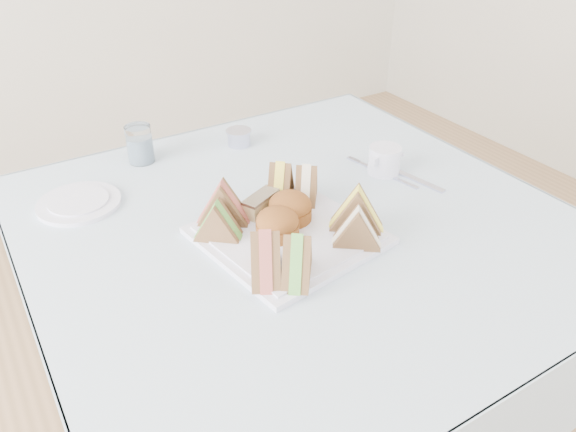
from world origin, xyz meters
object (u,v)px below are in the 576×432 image
table (297,354)px  water_glass (140,144)px  creamer_jug (384,160)px  serving_plate (288,236)px

table → water_glass: size_ratio=10.13×
water_glass → table: bearing=-66.6°
water_glass → creamer_jug: 0.57m
water_glass → creamer_jug: bearing=-37.5°
serving_plate → creamer_jug: 0.34m
serving_plate → water_glass: bearing=97.4°
serving_plate → water_glass: size_ratio=3.32×
table → water_glass: (-0.18, 0.41, 0.42)m
table → serving_plate: serving_plate is taller
serving_plate → creamer_jug: bearing=10.3°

